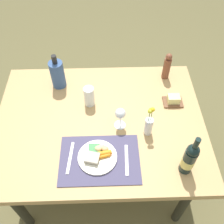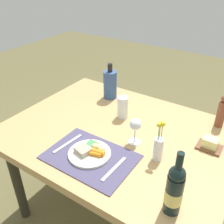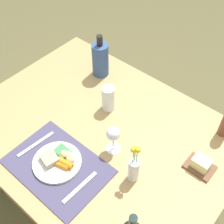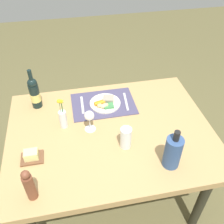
{
  "view_description": "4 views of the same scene",
  "coord_description": "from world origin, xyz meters",
  "px_view_note": "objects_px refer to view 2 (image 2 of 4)",
  "views": [
    {
      "loc": [
        0.05,
        -1.0,
        2.08
      ],
      "look_at": [
        0.08,
        -0.0,
        0.84
      ],
      "focal_mm": 41.57,
      "sensor_mm": 36.0,
      "label": 1
    },
    {
      "loc": [
        0.65,
        -1.06,
        1.64
      ],
      "look_at": [
        -0.09,
        0.07,
        0.82
      ],
      "focal_mm": 40.75,
      "sensor_mm": 36.0,
      "label": 2
    },
    {
      "loc": [
        0.66,
        -0.67,
        1.93
      ],
      "look_at": [
        0.01,
        0.1,
        0.81
      ],
      "focal_mm": 47.85,
      "sensor_mm": 36.0,
      "label": 3
    },
    {
      "loc": [
        0.22,
        1.16,
        1.94
      ],
      "look_at": [
        -0.03,
        -0.07,
        0.84
      ],
      "focal_mm": 40.7,
      "sensor_mm": 36.0,
      "label": 4
    }
  ],
  "objects_px": {
    "dining_table": "(118,142)",
    "pepper_mill": "(222,112)",
    "wine_glass": "(135,126)",
    "cooler_bottle": "(110,84)",
    "knife": "(114,169)",
    "wine_bottle": "(174,190)",
    "butter_dish": "(210,144)",
    "water_tumbler": "(123,109)",
    "fork": "(68,143)",
    "dinner_plate": "(90,152)",
    "flower_vase": "(158,147)"
  },
  "relations": [
    {
      "from": "dinner_plate",
      "to": "flower_vase",
      "type": "xyz_separation_m",
      "value": [
        0.31,
        0.16,
        0.06
      ]
    },
    {
      "from": "dining_table",
      "to": "pepper_mill",
      "type": "xyz_separation_m",
      "value": [
        0.48,
        0.39,
        0.18
      ]
    },
    {
      "from": "wine_bottle",
      "to": "flower_vase",
      "type": "distance_m",
      "value": 0.31
    },
    {
      "from": "dining_table",
      "to": "pepper_mill",
      "type": "relative_size",
      "value": 6.34
    },
    {
      "from": "dinner_plate",
      "to": "wine_glass",
      "type": "distance_m",
      "value": 0.28
    },
    {
      "from": "pepper_mill",
      "to": "butter_dish",
      "type": "xyz_separation_m",
      "value": [
        0.01,
        -0.25,
        -0.08
      ]
    },
    {
      "from": "dining_table",
      "to": "wine_glass",
      "type": "bearing_deg",
      "value": -15.7
    },
    {
      "from": "fork",
      "to": "flower_vase",
      "type": "bearing_deg",
      "value": 25.25
    },
    {
      "from": "pepper_mill",
      "to": "cooler_bottle",
      "type": "relative_size",
      "value": 0.8
    },
    {
      "from": "knife",
      "to": "pepper_mill",
      "type": "relative_size",
      "value": 0.92
    },
    {
      "from": "fork",
      "to": "wine_bottle",
      "type": "bearing_deg",
      "value": -2.07
    },
    {
      "from": "dinner_plate",
      "to": "wine_bottle",
      "type": "distance_m",
      "value": 0.5
    },
    {
      "from": "dinner_plate",
      "to": "butter_dish",
      "type": "xyz_separation_m",
      "value": [
        0.51,
        0.4,
        0.0
      ]
    },
    {
      "from": "wine_glass",
      "to": "pepper_mill",
      "type": "bearing_deg",
      "value": 50.51
    },
    {
      "from": "fork",
      "to": "butter_dish",
      "type": "xyz_separation_m",
      "value": [
        0.67,
        0.41,
        0.02
      ]
    },
    {
      "from": "wine_glass",
      "to": "dinner_plate",
      "type": "bearing_deg",
      "value": -121.84
    },
    {
      "from": "water_tumbler",
      "to": "cooler_bottle",
      "type": "bearing_deg",
      "value": 140.13
    },
    {
      "from": "fork",
      "to": "dining_table",
      "type": "bearing_deg",
      "value": 62.9
    },
    {
      "from": "wine_bottle",
      "to": "water_tumbler",
      "type": "bearing_deg",
      "value": 137.23
    },
    {
      "from": "fork",
      "to": "knife",
      "type": "distance_m",
      "value": 0.32
    },
    {
      "from": "pepper_mill",
      "to": "wine_bottle",
      "type": "distance_m",
      "value": 0.74
    },
    {
      "from": "wine_glass",
      "to": "cooler_bottle",
      "type": "xyz_separation_m",
      "value": [
        -0.42,
        0.37,
        -0.0
      ]
    },
    {
      "from": "dinner_plate",
      "to": "pepper_mill",
      "type": "distance_m",
      "value": 0.82
    },
    {
      "from": "fork",
      "to": "pepper_mill",
      "type": "height_order",
      "value": "pepper_mill"
    },
    {
      "from": "knife",
      "to": "flower_vase",
      "type": "bearing_deg",
      "value": 55.37
    },
    {
      "from": "wine_glass",
      "to": "flower_vase",
      "type": "height_order",
      "value": "flower_vase"
    },
    {
      "from": "dinner_plate",
      "to": "water_tumbler",
      "type": "bearing_deg",
      "value": 97.54
    },
    {
      "from": "wine_glass",
      "to": "flower_vase",
      "type": "relative_size",
      "value": 0.66
    },
    {
      "from": "dining_table",
      "to": "flower_vase",
      "type": "relative_size",
      "value": 5.77
    },
    {
      "from": "dining_table",
      "to": "dinner_plate",
      "type": "bearing_deg",
      "value": -92.38
    },
    {
      "from": "knife",
      "to": "flower_vase",
      "type": "distance_m",
      "value": 0.25
    },
    {
      "from": "wine_bottle",
      "to": "cooler_bottle",
      "type": "xyz_separation_m",
      "value": [
        -0.76,
        0.68,
        -0.01
      ]
    },
    {
      "from": "water_tumbler",
      "to": "fork",
      "type": "bearing_deg",
      "value": -104.03
    },
    {
      "from": "cooler_bottle",
      "to": "water_tumbler",
      "type": "bearing_deg",
      "value": -39.87
    },
    {
      "from": "dining_table",
      "to": "fork",
      "type": "relative_size",
      "value": 6.55
    },
    {
      "from": "butter_dish",
      "to": "wine_glass",
      "type": "xyz_separation_m",
      "value": [
        -0.37,
        -0.18,
        0.09
      ]
    },
    {
      "from": "dinner_plate",
      "to": "wine_glass",
      "type": "bearing_deg",
      "value": 58.16
    },
    {
      "from": "butter_dish",
      "to": "cooler_bottle",
      "type": "height_order",
      "value": "cooler_bottle"
    },
    {
      "from": "knife",
      "to": "wine_bottle",
      "type": "bearing_deg",
      "value": -8.88
    },
    {
      "from": "pepper_mill",
      "to": "wine_glass",
      "type": "relative_size",
      "value": 1.38
    },
    {
      "from": "knife",
      "to": "water_tumbler",
      "type": "height_order",
      "value": "water_tumbler"
    },
    {
      "from": "wine_glass",
      "to": "cooler_bottle",
      "type": "bearing_deg",
      "value": 138.19
    },
    {
      "from": "water_tumbler",
      "to": "butter_dish",
      "type": "xyz_separation_m",
      "value": [
        0.56,
        -0.01,
        -0.04
      ]
    },
    {
      "from": "cooler_bottle",
      "to": "flower_vase",
      "type": "distance_m",
      "value": 0.73
    },
    {
      "from": "dinner_plate",
      "to": "wine_glass",
      "type": "relative_size",
      "value": 1.47
    },
    {
      "from": "dining_table",
      "to": "butter_dish",
      "type": "relative_size",
      "value": 10.31
    },
    {
      "from": "water_tumbler",
      "to": "wine_glass",
      "type": "bearing_deg",
      "value": -43.89
    },
    {
      "from": "dining_table",
      "to": "water_tumbler",
      "type": "height_order",
      "value": "water_tumbler"
    },
    {
      "from": "pepper_mill",
      "to": "butter_dish",
      "type": "height_order",
      "value": "pepper_mill"
    },
    {
      "from": "pepper_mill",
      "to": "wine_glass",
      "type": "height_order",
      "value": "pepper_mill"
    }
  ]
}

